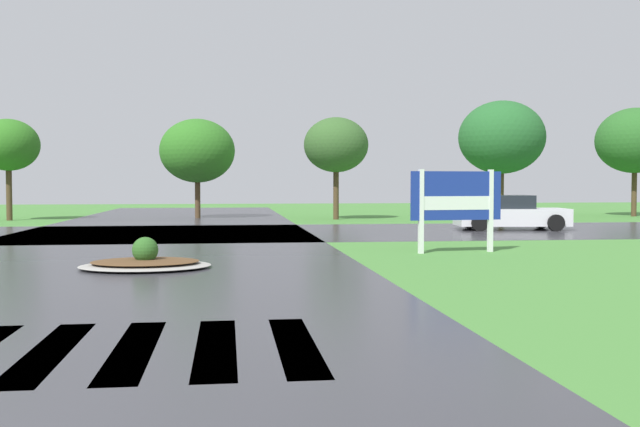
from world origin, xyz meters
The scene contains 7 objects.
asphalt_roadway centered at (0.00, 10.00, 0.00)m, with size 10.79×80.00×0.01m, color #35353A.
asphalt_cross_road centered at (0.00, 22.58, 0.00)m, with size 90.00×9.71×0.01m, color #35353A.
crosswalk_stripes centered at (0.00, 3.62, 0.00)m, with size 6.75×3.11×0.01m.
estate_billboard centered at (8.36, 14.04, 1.41)m, with size 2.53×0.41×2.19m.
median_island centered at (0.63, 11.42, 0.13)m, with size 2.81×2.16×0.68m.
car_blue_compact centered at (13.35, 22.89, 0.64)m, with size 4.44×2.43×1.36m.
background_treeline centered at (6.61, 32.77, 3.95)m, with size 43.93×5.93×6.13m.
Camera 1 is at (2.39, -4.63, 1.84)m, focal length 41.18 mm.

